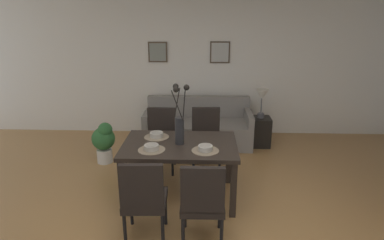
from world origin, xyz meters
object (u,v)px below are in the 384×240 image
object	(u,v)px
table_lamp	(262,97)
centerpiece_vase	(179,122)
dining_chair_near_right	(161,136)
dining_chair_far_left	(203,200)
sofa	(198,128)
bowl_near_left	(151,147)
framed_picture_center	(220,52)
potted_plant	(104,140)
dining_chair_far_right	(206,136)
dining_table	(180,150)
side_table	(260,132)
dining_chair_near_left	(144,197)
framed_picture_left	(158,52)
bowl_far_left	(205,148)
bowl_near_right	(156,134)

from	to	relation	value
table_lamp	centerpiece_vase	bearing A→B (deg)	-125.54
dining_chair_near_right	dining_chair_far_left	bearing A→B (deg)	-70.09
dining_chair_near_right	sofa	world-z (taller)	dining_chair_near_right
centerpiece_vase	bowl_near_left	size ratio (longest dim) A/B	4.32
dining_chair_near_right	table_lamp	size ratio (longest dim) A/B	1.80
framed_picture_center	potted_plant	distance (m)	2.63
dining_chair_far_right	bowl_near_left	world-z (taller)	dining_chair_far_right
dining_table	side_table	xyz separation A→B (m)	(1.29, 1.80, -0.39)
table_lamp	dining_chair_far_left	bearing A→B (deg)	-110.26
table_lamp	dining_chair_near_right	bearing A→B (deg)	-149.62
bowl_near_left	potted_plant	size ratio (longest dim) A/B	0.25
dining_chair_near_left	dining_chair_far_left	distance (m)	0.59
sofa	table_lamp	xyz separation A→B (m)	(1.10, -0.09, 0.61)
bowl_near_left	table_lamp	bearing A→B (deg)	51.47
dining_chair_near_right	dining_chair_far_left	world-z (taller)	same
table_lamp	framed_picture_left	world-z (taller)	framed_picture_left
dining_table	dining_chair_near_left	distance (m)	0.92
framed_picture_left	table_lamp	bearing A→B (deg)	-19.01
bowl_far_left	table_lamp	bearing A→B (deg)	64.21
dining_chair_near_right	framed_picture_left	distance (m)	1.94
centerpiece_vase	potted_plant	xyz separation A→B (m)	(-1.27, 1.00, -0.65)
dining_table	bowl_near_left	bearing A→B (deg)	-146.29
dining_chair_far_right	bowl_far_left	world-z (taller)	dining_chair_far_right
centerpiece_vase	side_table	bearing A→B (deg)	54.46
dining_chair_near_left	framed_picture_center	xyz separation A→B (m)	(0.88, 3.31, 1.07)
dining_chair_near_right	side_table	world-z (taller)	dining_chair_near_right
sofa	framed_picture_left	world-z (taller)	framed_picture_left
dining_chair_far_right	side_table	size ratio (longest dim) A/B	1.77
bowl_far_left	potted_plant	xyz separation A→B (m)	(-1.58, 1.21, -0.41)
centerpiece_vase	framed_picture_center	xyz separation A→B (m)	(0.58, 2.44, 0.55)
bowl_far_left	framed_picture_left	distance (m)	2.91
dining_table	framed_picture_center	bearing A→B (deg)	76.71
side_table	potted_plant	distance (m)	2.68
dining_chair_far_right	side_table	xyz separation A→B (m)	(0.96, 0.91, -0.25)
potted_plant	side_table	bearing A→B (deg)	17.47
bowl_far_left	centerpiece_vase	bearing A→B (deg)	146.05
table_lamp	potted_plant	distance (m)	2.73
sofa	potted_plant	world-z (taller)	sofa
side_table	potted_plant	world-z (taller)	potted_plant
dining_chair_near_right	potted_plant	world-z (taller)	dining_chair_near_right
dining_chair_far_left	bowl_near_right	bearing A→B (deg)	118.57
dining_chair_far_left	table_lamp	size ratio (longest dim) A/B	1.80
dining_table	framed_picture_center	size ratio (longest dim) A/B	3.53
bowl_far_left	dining_chair_near_left	bearing A→B (deg)	-133.30
dining_chair_far_right	bowl_near_left	size ratio (longest dim) A/B	5.41
side_table	bowl_near_right	bearing A→B (deg)	-135.19
dining_chair_far_right	centerpiece_vase	distance (m)	1.08
centerpiece_vase	potted_plant	bearing A→B (deg)	141.80
bowl_near_right	bowl_far_left	distance (m)	0.76
dining_chair_far_left	framed_picture_left	bearing A→B (deg)	104.54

